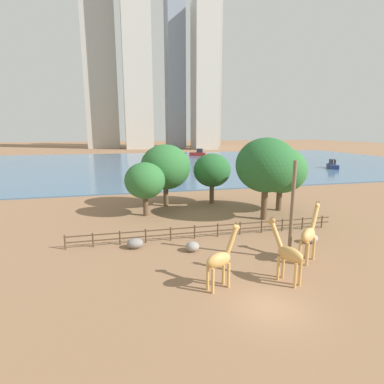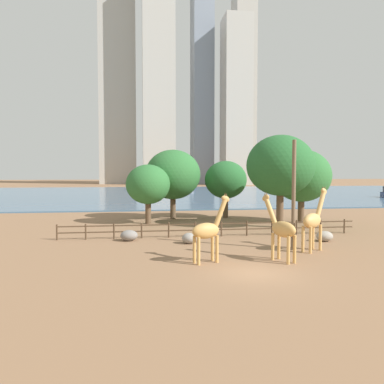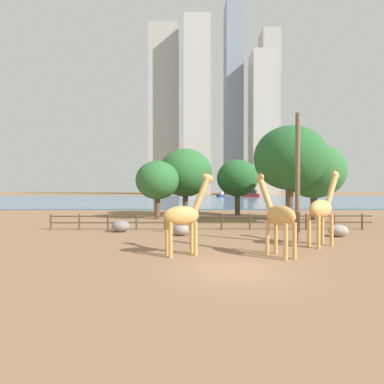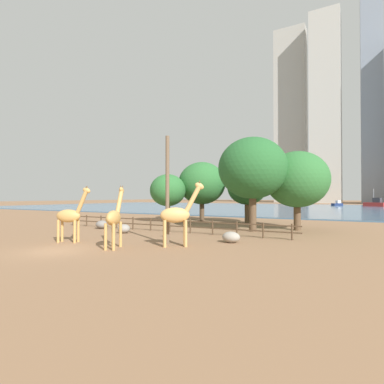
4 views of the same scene
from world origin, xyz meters
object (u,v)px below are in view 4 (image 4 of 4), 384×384
at_px(giraffe_young, 70,216).
at_px(boat_tug, 337,204).
at_px(tree_right_tall, 297,180).
at_px(tree_center_broad, 202,183).
at_px(boulder_small, 231,237).
at_px(tree_left_large, 253,168).
at_px(giraffe_companion, 114,218).
at_px(tree_right_small, 247,187).
at_px(boat_ferry, 375,203).
at_px(giraffe_tall, 178,215).
at_px(tree_left_small, 168,190).
at_px(utility_pole, 167,190).
at_px(boulder_near_fence, 124,229).
at_px(boulder_by_pole, 102,225).

bearing_deg(giraffe_young, boat_tug, 61.61).
bearing_deg(tree_right_tall, tree_center_broad, 158.01).
xyz_separation_m(boulder_small, boat_tug, (2.30, 96.37, 0.40)).
height_order(boulder_small, tree_left_large, tree_left_large).
distance_m(giraffe_companion, tree_right_small, 22.84).
bearing_deg(boulder_small, giraffe_companion, -135.18).
bearing_deg(boat_ferry, giraffe_tall, 110.40).
xyz_separation_m(giraffe_young, tree_center_broad, (-0.18, 22.19, 3.29)).
bearing_deg(boulder_small, tree_left_small, 138.10).
xyz_separation_m(giraffe_companion, boat_ferry, (19.56, 98.41, -0.87)).
xyz_separation_m(utility_pole, tree_center_broad, (-6.95, 19.25, 1.35)).
relative_size(giraffe_young, boulder_small, 3.15).
xyz_separation_m(boulder_near_fence, tree_left_small, (-2.91, 11.87, 3.84)).
distance_m(tree_center_broad, boat_ferry, 79.89).
bearing_deg(boat_tug, giraffe_young, 31.05).
distance_m(giraffe_companion, boulder_near_fence, 8.38).
bearing_deg(boulder_by_pole, tree_right_small, 51.44).
bearing_deg(boulder_small, utility_pole, -144.50).
bearing_deg(giraffe_young, giraffe_companion, -24.27).
bearing_deg(tree_center_broad, giraffe_companion, -77.87).
distance_m(giraffe_companion, boulder_small, 8.61).
bearing_deg(tree_left_large, tree_right_small, 111.69).
xyz_separation_m(tree_right_tall, boat_tug, (-0.61, 85.43, -4.36)).
height_order(tree_left_small, boat_tug, tree_left_small).
height_order(boulder_small, boat_tug, boat_tug).
xyz_separation_m(giraffe_young, utility_pole, (6.77, 2.95, 1.94)).
height_order(boulder_by_pole, boulder_small, boulder_by_pole).
relative_size(giraffe_tall, boulder_near_fence, 4.04).
bearing_deg(boulder_by_pole, utility_pole, -23.69).
bearing_deg(giraffe_tall, utility_pole, 118.17).
height_order(giraffe_companion, utility_pole, utility_pole).
xyz_separation_m(boulder_by_pole, tree_center_broad, (4.84, 14.07, 4.86)).
distance_m(boulder_by_pole, tree_right_tall, 20.98).
xyz_separation_m(boulder_by_pole, boulder_small, (15.66, -2.42, -0.03)).
height_order(tree_left_large, boat_tug, tree_left_large).
relative_size(giraffe_companion, boat_ferry, 0.64).
relative_size(giraffe_companion, tree_right_small, 0.61).
bearing_deg(boat_ferry, tree_right_tall, 112.55).
bearing_deg(boulder_by_pole, boat_tug, 79.18).
bearing_deg(utility_pole, tree_center_broad, 109.87).
xyz_separation_m(tree_left_large, boat_tug, (3.06, 88.58, -5.42)).
distance_m(utility_pole, boulder_by_pole, 13.35).
bearing_deg(giraffe_tall, giraffe_companion, -178.68).
relative_size(boulder_small, tree_left_small, 0.21).
relative_size(giraffe_tall, boat_ferry, 0.68).
relative_size(utility_pole, boulder_small, 5.81).
height_order(giraffe_companion, boulder_small, giraffe_companion).
xyz_separation_m(giraffe_tall, boulder_small, (2.63, 3.34, -1.76)).
relative_size(boulder_by_pole, tree_right_tall, 0.17).
distance_m(boulder_by_pole, boat_tug, 95.66).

